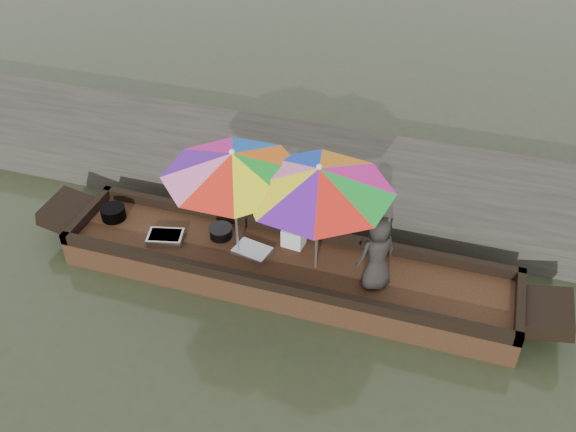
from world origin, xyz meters
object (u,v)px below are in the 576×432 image
(boat_hull, at_px, (286,270))
(tray_scallop, at_px, (252,251))
(umbrella_stern, at_px, (317,219))
(cooking_pot, at_px, (113,213))
(charcoal_grill, at_px, (221,233))
(tray_crayfish, at_px, (166,237))
(supply_bag, at_px, (294,237))
(umbrella_bow, at_px, (235,203))
(vendor, at_px, (377,253))

(boat_hull, relative_size, tray_scallop, 12.67)
(tray_scallop, relative_size, umbrella_stern, 0.26)
(cooking_pot, xyz_separation_m, charcoal_grill, (1.58, 0.07, -0.02))
(tray_scallop, bearing_deg, charcoal_grill, 160.74)
(tray_crayfish, bearing_deg, boat_hull, 3.23)
(umbrella_stern, bearing_deg, charcoal_grill, 172.03)
(supply_bag, xyz_separation_m, umbrella_bow, (-0.66, -0.33, 0.65))
(umbrella_bow, bearing_deg, cooking_pot, 176.36)
(charcoal_grill, xyz_separation_m, vendor, (2.15, -0.28, 0.44))
(cooking_pot, height_order, vendor, vendor)
(tray_scallop, xyz_separation_m, umbrella_stern, (0.86, -0.01, 0.74))
(boat_hull, distance_m, tray_crayfish, 1.68)
(cooking_pot, relative_size, vendor, 0.34)
(tray_crayfish, distance_m, vendor, 2.87)
(tray_crayfish, relative_size, vendor, 0.46)
(tray_crayfish, bearing_deg, charcoal_grill, 22.88)
(charcoal_grill, bearing_deg, boat_hull, -11.17)
(cooking_pot, height_order, charcoal_grill, cooking_pot)
(cooking_pot, distance_m, charcoal_grill, 1.58)
(charcoal_grill, height_order, umbrella_stern, umbrella_stern)
(boat_hull, bearing_deg, tray_scallop, 178.39)
(tray_crayfish, xyz_separation_m, charcoal_grill, (0.68, 0.29, 0.03))
(tray_scallop, xyz_separation_m, umbrella_bow, (-0.20, -0.01, 0.74))
(cooking_pot, bearing_deg, umbrella_stern, -2.34)
(supply_bag, bearing_deg, vendor, -19.96)
(umbrella_bow, bearing_deg, tray_crayfish, -174.65)
(umbrella_bow, xyz_separation_m, umbrella_stern, (1.06, 0.00, 0.00))
(cooking_pot, relative_size, charcoal_grill, 1.14)
(boat_hull, height_order, supply_bag, supply_bag)
(tray_scallop, height_order, charcoal_grill, charcoal_grill)
(tray_scallop, relative_size, vendor, 0.46)
(supply_bag, bearing_deg, tray_scallop, -145.43)
(cooking_pot, bearing_deg, vendor, -3.24)
(cooking_pot, xyz_separation_m, umbrella_bow, (1.90, -0.12, 0.69))
(supply_bag, xyz_separation_m, umbrella_stern, (0.40, -0.33, 0.65))
(tray_scallop, xyz_separation_m, vendor, (1.64, -0.10, 0.48))
(boat_hull, relative_size, charcoal_grill, 19.74)
(umbrella_stern, bearing_deg, tray_scallop, 179.14)
(cooking_pot, height_order, tray_crayfish, cooking_pot)
(charcoal_grill, distance_m, vendor, 2.22)
(umbrella_stern, bearing_deg, tray_crayfish, -177.40)
(tray_crayfish, distance_m, umbrella_stern, 2.19)
(charcoal_grill, bearing_deg, tray_crayfish, -157.12)
(cooking_pot, distance_m, umbrella_stern, 3.04)
(boat_hull, relative_size, supply_bag, 21.05)
(tray_scallop, height_order, umbrella_bow, umbrella_bow)
(vendor, bearing_deg, tray_crayfish, -40.99)
(tray_crayfish, relative_size, supply_bag, 1.66)
(boat_hull, distance_m, umbrella_bow, 1.16)
(charcoal_grill, bearing_deg, umbrella_bow, -31.08)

